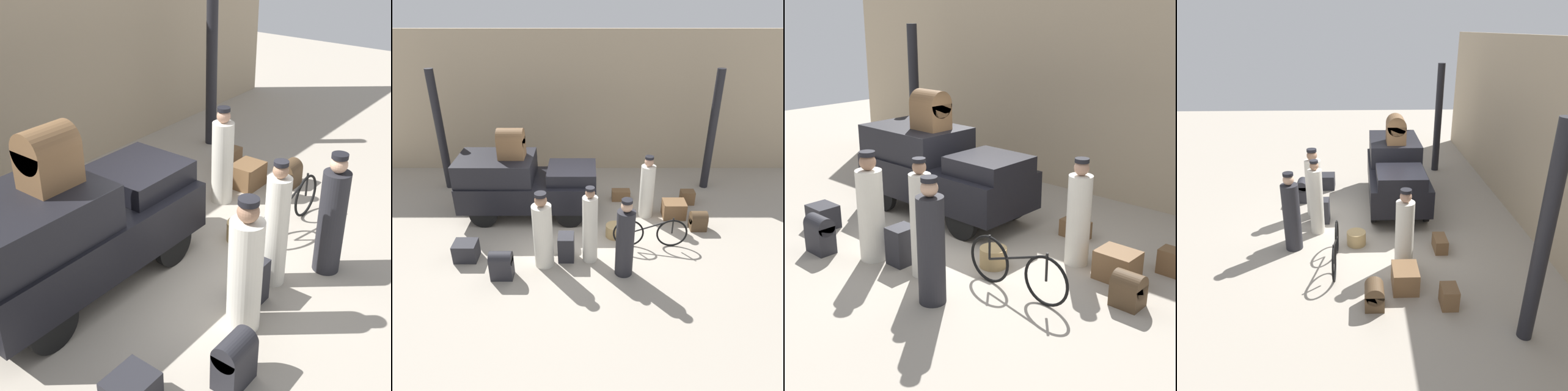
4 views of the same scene
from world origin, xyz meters
TOP-DOWN VIEW (x-y plane):
  - ground_plane at (0.00, 0.00)m, footprint 30.00×30.00m
  - station_building_facade at (0.00, 4.08)m, footprint 16.00×0.15m
  - canopy_pillar_right at (3.85, 2.57)m, footprint 0.24×0.24m
  - truck at (-1.53, 0.92)m, footprint 3.60×1.52m
  - bicycle at (1.67, -0.63)m, footprint 1.79×0.04m
  - wicker_basket at (0.85, -0.20)m, footprint 0.44×0.44m
  - conductor_in_dark_uniform at (-0.79, -1.32)m, footprint 0.43×0.43m
  - porter_with_bicycle at (0.97, -1.62)m, footprint 0.39×0.39m
  - porter_lifting_near_truck at (1.76, 0.80)m, footprint 0.38×0.38m
  - porter_standing_middle at (0.23, -1.15)m, footprint 0.34×0.34m
  - trunk_wicker_pale at (-0.31, -1.10)m, footprint 0.36×0.41m
  - suitcase_small_leather at (3.04, 0.14)m, footprint 0.41×0.35m
  - trunk_large_brown at (2.53, 0.75)m, footprint 0.60×0.49m
  - trunk_umber_medium at (1.16, 1.70)m, footprint 0.53×0.28m
  - trunk_barrel_dark at (-1.66, -1.77)m, footprint 0.48×0.32m
  - suitcase_black_upright at (3.07, 1.49)m, footprint 0.39×0.30m
  - trunk_on_truck_roof at (-1.77, 0.92)m, footprint 0.66×0.52m

SIDE VIEW (x-z plane):
  - ground_plane at x=0.00m, z-range 0.00..0.00m
  - trunk_umber_medium at x=1.16m, z-range 0.00..0.32m
  - wicker_basket at x=0.85m, z-range 0.00..0.32m
  - suitcase_black_upright at x=3.07m, z-range 0.00..0.40m
  - trunk_large_brown at x=2.53m, z-range 0.00..0.46m
  - suitcase_small_leather at x=3.04m, z-range 0.00..0.50m
  - trunk_wicker_pale at x=-0.31m, z-range 0.00..0.63m
  - trunk_barrel_dark at x=-1.66m, z-range 0.02..0.67m
  - bicycle at x=1.67m, z-range -0.01..0.78m
  - porter_lifting_near_truck at x=1.76m, z-range -0.07..1.69m
  - conductor_in_dark_uniform at x=-0.79m, z-range -0.08..1.74m
  - porter_with_bicycle at x=0.97m, z-range -0.07..1.76m
  - porter_standing_middle at x=0.23m, z-range -0.07..1.80m
  - truck at x=-1.53m, z-range 0.09..1.78m
  - canopy_pillar_right at x=3.85m, z-range 0.00..3.61m
  - trunk_on_truck_roof at x=-1.77m, z-range 1.69..2.46m
  - station_building_facade at x=0.00m, z-range 0.00..4.50m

